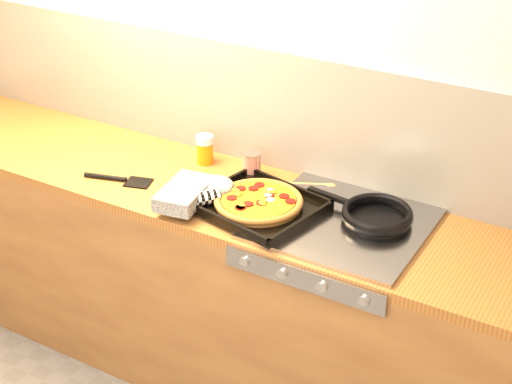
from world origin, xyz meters
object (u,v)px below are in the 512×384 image
Objects in this scene: pizza_on_tray at (239,199)px; tomato_can at (251,165)px; frying_pan at (376,215)px; juice_glass at (205,149)px.

tomato_can is at bearing 110.49° from pizza_on_tray.
pizza_on_tray reaches higher than frying_pan.
juice_glass is (-0.81, 0.11, 0.02)m from frying_pan.
juice_glass reaches higher than frying_pan.
frying_pan is at bearing 18.18° from pizza_on_tray.
frying_pan is (0.48, 0.16, -0.01)m from pizza_on_tray.
pizza_on_tray is at bearing -69.51° from tomato_can.
tomato_can is at bearing -3.46° from juice_glass.
pizza_on_tray is at bearing -39.01° from juice_glass.
frying_pan is at bearing -7.52° from juice_glass.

